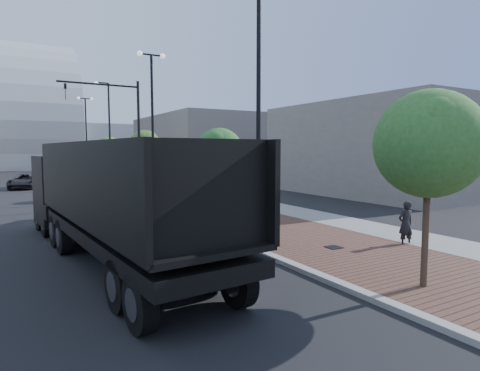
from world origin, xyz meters
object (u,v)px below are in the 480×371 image
pedestrian (406,224)px  dark_car_mid (26,181)px  dump_truck (93,204)px  white_sedan (72,208)px

pedestrian → dark_car_mid: bearing=-60.0°
pedestrian → dump_truck: bearing=-19.3°
dump_truck → pedestrian: size_ratio=8.44×
white_sedan → dark_car_mid: 20.30m
white_sedan → dark_car_mid: size_ratio=0.94×
dump_truck → white_sedan: (-0.06, 5.16, -0.81)m
dark_car_mid → pedestrian: (10.91, -30.96, 0.16)m
dump_truck → pedestrian: dump_truck is taller
dump_truck → white_sedan: bearing=86.1°
dump_truck → dark_car_mid: (-1.29, 25.42, -0.89)m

